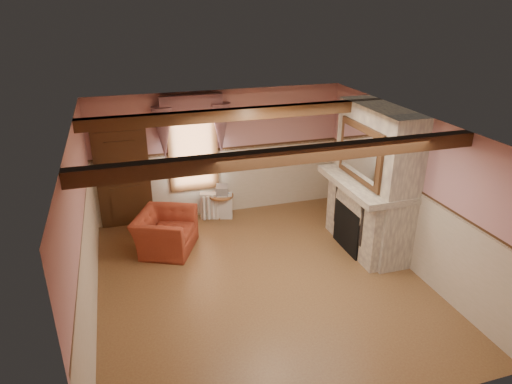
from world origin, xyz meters
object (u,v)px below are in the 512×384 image
object	(u,v)px
side_table	(221,206)
bowl	(365,177)
mantel_clock	(346,162)
oil_lamp	(361,169)
armchair	(165,232)
radiator	(216,206)

from	to	relation	value
side_table	bowl	world-z (taller)	bowl
bowl	mantel_clock	xyz separation A→B (m)	(0.00, 0.74, 0.05)
side_table	oil_lamp	distance (m)	3.25
mantel_clock	oil_lamp	distance (m)	0.58
oil_lamp	bowl	bearing A→B (deg)	-90.00
armchair	oil_lamp	distance (m)	3.95
mantel_clock	radiator	bearing A→B (deg)	151.98
bowl	oil_lamp	bearing A→B (deg)	90.00
oil_lamp	side_table	bearing A→B (deg)	141.10
mantel_clock	bowl	bearing A→B (deg)	-90.00
mantel_clock	armchair	bearing A→B (deg)	176.50
armchair	bowl	distance (m)	3.96
armchair	oil_lamp	world-z (taller)	oil_lamp
bowl	side_table	bearing A→B (deg)	138.74
oil_lamp	armchair	bearing A→B (deg)	167.68
bowl	mantel_clock	distance (m)	0.75
bowl	radiator	bearing A→B (deg)	140.05
armchair	radiator	distance (m)	1.65
radiator	oil_lamp	size ratio (longest dim) A/B	2.50
radiator	bowl	size ratio (longest dim) A/B	1.89
armchair	side_table	world-z (taller)	armchair
oil_lamp	radiator	bearing A→B (deg)	142.39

